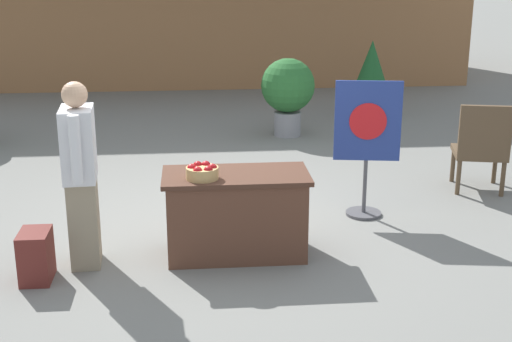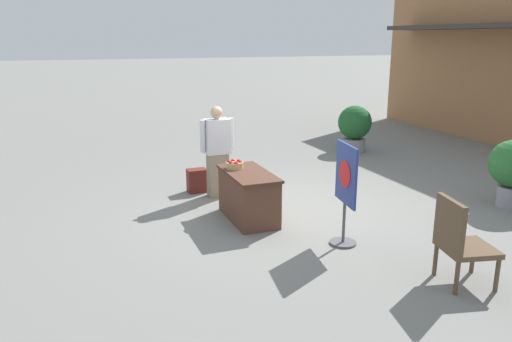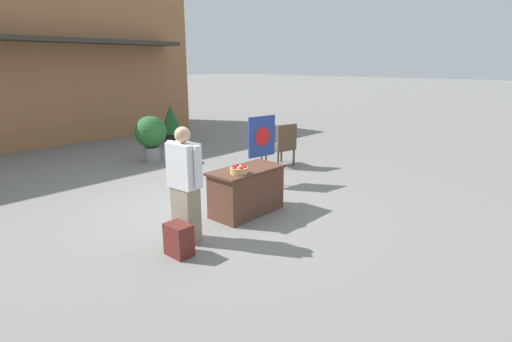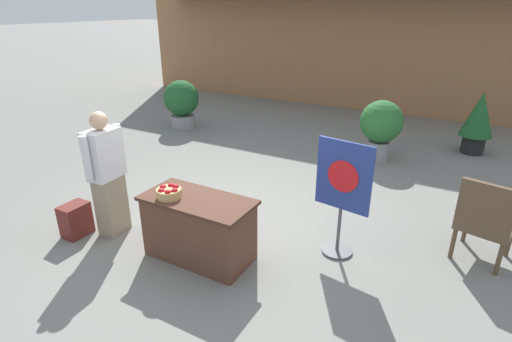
{
  "view_description": "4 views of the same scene",
  "coord_description": "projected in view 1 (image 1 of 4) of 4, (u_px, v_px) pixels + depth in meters",
  "views": [
    {
      "loc": [
        -0.25,
        -6.53,
        2.57
      ],
      "look_at": [
        0.33,
        -0.17,
        0.59
      ],
      "focal_mm": 50.0,
      "sensor_mm": 36.0,
      "label": 1
    },
    {
      "loc": [
        6.87,
        -3.21,
        2.7
      ],
      "look_at": [
        -0.17,
        -0.49,
        0.67
      ],
      "focal_mm": 35.0,
      "sensor_mm": 36.0,
      "label": 2
    },
    {
      "loc": [
        -4.33,
        -4.92,
        2.37
      ],
      "look_at": [
        0.6,
        -0.48,
        0.56
      ],
      "focal_mm": 28.0,
      "sensor_mm": 36.0,
      "label": 3
    },
    {
      "loc": [
        2.58,
        -3.8,
        2.7
      ],
      "look_at": [
        0.42,
        0.04,
        0.86
      ],
      "focal_mm": 28.0,
      "sensor_mm": 36.0,
      "label": 4
    }
  ],
  "objects": [
    {
      "name": "potted_plant_near_left",
      "position": [
        371.0,
        73.0,
        11.53
      ],
      "size": [
        0.6,
        0.6,
        1.21
      ],
      "color": "black",
      "rests_on": "ground_plane"
    },
    {
      "name": "backpack",
      "position": [
        36.0,
        256.0,
        5.75
      ],
      "size": [
        0.24,
        0.34,
        0.42
      ],
      "color": "maroon",
      "rests_on": "ground_plane"
    },
    {
      "name": "display_table",
      "position": [
        236.0,
        214.0,
        6.21
      ],
      "size": [
        1.26,
        0.62,
        0.75
      ],
      "color": "brown",
      "rests_on": "ground_plane"
    },
    {
      "name": "ground_plane",
      "position": [
        221.0,
        224.0,
        6.99
      ],
      "size": [
        120.0,
        120.0,
        0.0
      ],
      "primitive_type": "plane",
      "color": "slate"
    },
    {
      "name": "patio_chair",
      "position": [
        482.0,
        145.0,
        7.79
      ],
      "size": [
        0.66,
        0.66,
        1.01
      ],
      "rotation": [
        0.0,
        0.0,
        1.35
      ],
      "color": "brown",
      "rests_on": "ground_plane"
    },
    {
      "name": "potted_plant_far_right",
      "position": [
        288.0,
        89.0,
        10.18
      ],
      "size": [
        0.77,
        0.77,
        1.12
      ],
      "color": "gray",
      "rests_on": "ground_plane"
    },
    {
      "name": "apple_basket",
      "position": [
        202.0,
        172.0,
        5.94
      ],
      "size": [
        0.27,
        0.27,
        0.13
      ],
      "color": "tan",
      "rests_on": "display_table"
    },
    {
      "name": "poster_board",
      "position": [
        367.0,
        141.0,
        7.03
      ],
      "size": [
        0.65,
        0.36,
        1.38
      ],
      "rotation": [
        0.0,
        0.0,
        -1.73
      ],
      "color": "#4C4C51",
      "rests_on": "ground_plane"
    },
    {
      "name": "person_visitor",
      "position": [
        81.0,
        175.0,
        5.88
      ],
      "size": [
        0.29,
        0.61,
        1.58
      ],
      "rotation": [
        0.0,
        0.0,
        0.07
      ],
      "color": "gray",
      "rests_on": "ground_plane"
    }
  ]
}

